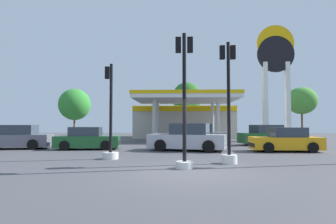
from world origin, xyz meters
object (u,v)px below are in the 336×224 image
at_px(station_pole_sign, 276,68).
at_px(traffic_signal_2, 110,131).
at_px(tree_2, 302,101).
at_px(traffic_signal_3, 229,116).
at_px(traffic_signal_0, 184,110).
at_px(car_5, 197,135).
at_px(car_1, 285,141).
at_px(car_3, 268,136).
at_px(car_4, 16,138).
at_px(car_2, 188,138).
at_px(tree_1, 187,98).
at_px(car_0, 88,139).
at_px(tree_0, 75,105).

bearing_deg(station_pole_sign, traffic_signal_2, -131.35).
bearing_deg(tree_2, traffic_signal_3, -118.52).
distance_m(traffic_signal_0, tree_2, 34.30).
height_order(car_5, tree_2, tree_2).
xyz_separation_m(car_1, car_3, (0.63, 5.23, 0.07)).
distance_m(car_4, traffic_signal_0, 13.39).
relative_size(car_5, traffic_signal_0, 0.98).
bearing_deg(car_2, traffic_signal_0, -92.89).
relative_size(tree_1, tree_2, 1.06).
bearing_deg(car_5, traffic_signal_0, -95.97).
bearing_deg(car_3, tree_2, 59.56).
bearing_deg(traffic_signal_0, car_4, 144.50).
bearing_deg(car_3, car_0, -161.80).
height_order(traffic_signal_3, tree_0, tree_0).
height_order(car_1, tree_1, tree_1).
distance_m(car_0, tree_0, 23.28).
distance_m(car_1, car_2, 5.77).
distance_m(traffic_signal_3, tree_2, 32.24).
relative_size(car_1, traffic_signal_2, 0.90).
height_order(car_0, tree_0, tree_0).
xyz_separation_m(car_2, traffic_signal_2, (-3.73, -4.29, 0.54)).
distance_m(station_pole_sign, traffic_signal_3, 18.13).
bearing_deg(car_4, tree_0, 101.07).
bearing_deg(tree_1, traffic_signal_0, -91.98).
distance_m(car_3, tree_2, 21.04).
height_order(car_5, traffic_signal_0, traffic_signal_0).
bearing_deg(traffic_signal_0, tree_1, 88.02).
distance_m(car_0, car_2, 6.45).
distance_m(traffic_signal_2, tree_0, 28.73).
bearing_deg(car_1, tree_2, 64.30).
distance_m(car_4, tree_1, 23.23).
bearing_deg(tree_1, car_0, -109.61).
xyz_separation_m(station_pole_sign, car_3, (-2.57, -5.28, -6.37)).
height_order(car_5, traffic_signal_2, traffic_signal_2).
xyz_separation_m(car_2, car_4, (-11.19, 0.79, -0.04)).
bearing_deg(car_5, station_pole_sign, 33.67).
bearing_deg(tree_1, tree_0, 174.54).
relative_size(car_4, traffic_signal_0, 0.94).
height_order(car_4, traffic_signal_3, traffic_signal_3).
xyz_separation_m(traffic_signal_3, tree_0, (-16.81, 27.40, 2.51)).
bearing_deg(station_pole_sign, car_2, -131.51).
height_order(car_1, traffic_signal_2, traffic_signal_2).
relative_size(car_3, tree_1, 0.64).
bearing_deg(car_1, tree_0, 133.49).
xyz_separation_m(car_4, traffic_signal_0, (10.84, -7.73, 1.42)).
relative_size(car_0, car_5, 0.86).
distance_m(car_1, traffic_signal_2, 10.27).
relative_size(tree_0, tree_1, 0.91).
distance_m(station_pole_sign, car_2, 14.92).
distance_m(car_5, tree_2, 24.33).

